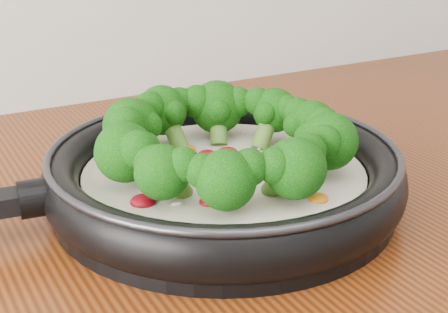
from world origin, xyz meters
TOP-DOWN VIEW (x-y plane):
  - skillet at (-0.14, 1.09)m, footprint 0.57×0.39m

SIDE VIEW (x-z plane):
  - skillet at x=-0.14m, z-range 0.89..0.99m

